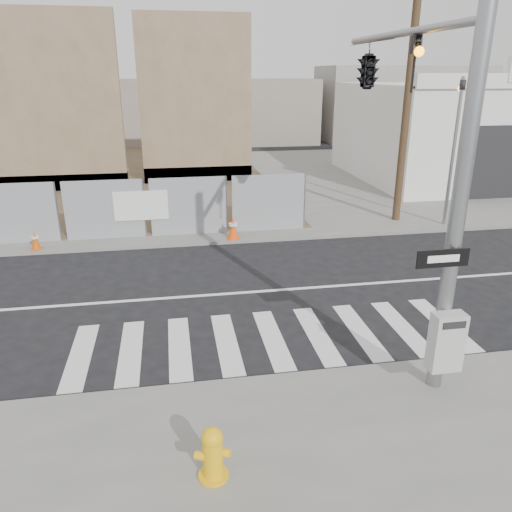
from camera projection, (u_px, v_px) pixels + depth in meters
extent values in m
plane|color=black|center=(253.00, 292.00, 13.11)|extent=(100.00, 100.00, 0.00)
cube|color=slate|center=(209.00, 182.00, 26.04)|extent=(50.00, 20.00, 0.12)
cylinder|color=gray|center=(461.00, 194.00, 7.83)|extent=(0.26, 0.26, 7.00)
cylinder|color=gray|center=(403.00, 33.00, 9.38)|extent=(0.14, 5.20, 0.14)
cube|color=#B2B2AF|center=(446.00, 342.00, 8.42)|extent=(0.55, 0.30, 1.05)
cube|color=black|center=(443.00, 258.00, 7.99)|extent=(0.90, 0.03, 0.30)
cube|color=silver|center=(444.00, 259.00, 7.97)|extent=(0.55, 0.01, 0.12)
imported|color=black|center=(415.00, 64.00, 9.01)|extent=(0.16, 0.20, 1.00)
imported|color=black|center=(368.00, 66.00, 11.04)|extent=(0.53, 2.48, 1.00)
cylinder|color=gray|center=(453.00, 154.00, 17.72)|extent=(0.12, 0.12, 5.20)
imported|color=black|center=(463.00, 79.00, 16.86)|extent=(0.16, 0.20, 1.00)
cube|color=brown|center=(53.00, 104.00, 22.58)|extent=(6.00, 0.50, 8.00)
cube|color=brown|center=(65.00, 181.00, 24.19)|extent=(6.00, 1.30, 0.80)
cube|color=brown|center=(196.00, 101.00, 24.56)|extent=(5.50, 0.50, 8.00)
cube|color=brown|center=(198.00, 172.00, 26.17)|extent=(5.50, 1.30, 0.80)
cube|color=silver|center=(471.00, 131.00, 26.53)|extent=(12.00, 10.00, 4.80)
cube|color=black|center=(492.00, 163.00, 21.84)|extent=(3.40, 0.06, 3.20)
cylinder|color=#483521|center=(409.00, 82.00, 17.49)|extent=(0.28, 0.28, 10.00)
cylinder|color=#F5B20D|center=(214.00, 475.00, 6.95)|extent=(0.56, 0.56, 0.04)
cylinder|color=#F5B20D|center=(213.00, 458.00, 6.85)|extent=(0.37, 0.37, 0.64)
sphere|color=#F5B20D|center=(212.00, 438.00, 6.73)|extent=(0.30, 0.30, 0.30)
cylinder|color=#F5B20D|center=(200.00, 456.00, 6.80)|extent=(0.18, 0.17, 0.12)
cylinder|color=#F5B20D|center=(225.00, 453.00, 6.85)|extent=(0.18, 0.17, 0.12)
cube|color=#D7510B|center=(37.00, 249.00, 15.95)|extent=(0.42, 0.42, 0.03)
cone|color=#D7510B|center=(35.00, 240.00, 15.84)|extent=(0.37, 0.37, 0.62)
cylinder|color=silver|center=(35.00, 237.00, 15.81)|extent=(0.24, 0.24, 0.07)
cube|color=#FF4D0D|center=(233.00, 238.00, 16.97)|extent=(0.43, 0.43, 0.03)
cone|color=#FF4D0D|center=(233.00, 228.00, 16.85)|extent=(0.38, 0.38, 0.78)
cylinder|color=silver|center=(233.00, 224.00, 16.81)|extent=(0.30, 0.30, 0.09)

